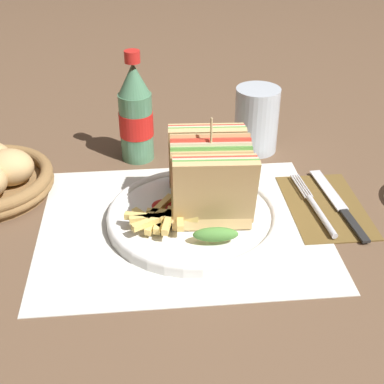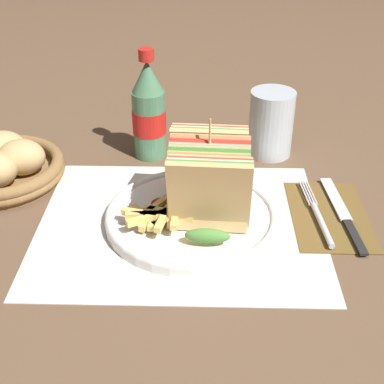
# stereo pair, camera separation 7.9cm
# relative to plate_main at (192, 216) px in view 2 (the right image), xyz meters

# --- Properties ---
(ground_plane) EXTENTS (4.00, 4.00, 0.00)m
(ground_plane) POSITION_rel_plate_main_xyz_m (-0.01, 0.01, -0.01)
(ground_plane) COLOR brown
(placemat) EXTENTS (0.42, 0.34, 0.00)m
(placemat) POSITION_rel_plate_main_xyz_m (-0.02, -0.01, -0.01)
(placemat) COLOR silver
(placemat) RESTS_ON ground_plane
(plate_main) EXTENTS (0.26, 0.26, 0.02)m
(plate_main) POSITION_rel_plate_main_xyz_m (0.00, 0.00, 0.00)
(plate_main) COLOR white
(plate_main) RESTS_ON ground_plane
(club_sandwich) EXTENTS (0.12, 0.19, 0.15)m
(club_sandwich) POSITION_rel_plate_main_xyz_m (0.02, 0.01, 0.06)
(club_sandwich) COLOR tan
(club_sandwich) RESTS_ON plate_main
(fries_pile) EXTENTS (0.10, 0.09, 0.02)m
(fries_pile) POSITION_rel_plate_main_xyz_m (-0.05, -0.03, 0.02)
(fries_pile) COLOR #E5C166
(fries_pile) RESTS_ON plate_main
(ketchup_blob) EXTENTS (0.04, 0.03, 0.01)m
(ketchup_blob) POSITION_rel_plate_main_xyz_m (-0.04, 0.01, 0.02)
(ketchup_blob) COLOR maroon
(ketchup_blob) RESTS_ON plate_main
(napkin) EXTENTS (0.11, 0.19, 0.00)m
(napkin) POSITION_rel_plate_main_xyz_m (0.21, 0.02, -0.01)
(napkin) COLOR brown
(napkin) RESTS_ON ground_plane
(fork) EXTENTS (0.03, 0.17, 0.01)m
(fork) POSITION_rel_plate_main_xyz_m (0.19, 0.00, -0.00)
(fork) COLOR silver
(fork) RESTS_ON napkin
(knife) EXTENTS (0.03, 0.20, 0.00)m
(knife) POSITION_rel_plate_main_xyz_m (0.23, 0.02, -0.00)
(knife) COLOR black
(knife) RESTS_ON napkin
(coke_bottle_near) EXTENTS (0.06, 0.06, 0.20)m
(coke_bottle_near) POSITION_rel_plate_main_xyz_m (-0.08, 0.21, 0.07)
(coke_bottle_near) COLOR #4C7F5B
(coke_bottle_near) RESTS_ON ground_plane
(glass_near) EXTENTS (0.08, 0.08, 0.12)m
(glass_near) POSITION_rel_plate_main_xyz_m (0.14, 0.22, 0.04)
(glass_near) COLOR silver
(glass_near) RESTS_ON ground_plane
(bread_basket) EXTENTS (0.21, 0.21, 0.07)m
(bread_basket) POSITION_rel_plate_main_xyz_m (-0.32, 0.11, 0.02)
(bread_basket) COLOR olive
(bread_basket) RESTS_ON ground_plane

